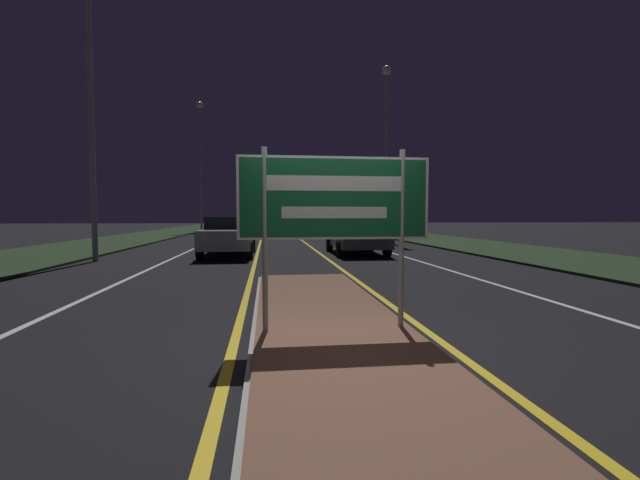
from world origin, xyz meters
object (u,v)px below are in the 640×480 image
(car_receding_2, at_px, (304,223))
(streetlight_right_near, at_px, (386,128))
(highway_sign, at_px, (335,204))
(streetlight_left_far, at_px, (200,146))
(car_receding_0, at_px, (357,236))
(car_receding_1, at_px, (368,226))
(car_approaching_0, at_px, (229,235))
(streetlight_left_near, at_px, (89,33))

(car_receding_2, bearing_deg, streetlight_right_near, -77.14)
(streetlight_right_near, bearing_deg, highway_sign, -107.49)
(streetlight_right_near, bearing_deg, streetlight_left_far, 131.90)
(streetlight_left_far, height_order, streetlight_right_near, streetlight_left_far)
(car_receding_0, xyz_separation_m, car_receding_1, (3.07, 11.03, 0.07))
(streetlight_left_far, height_order, car_approaching_0, streetlight_left_far)
(car_receding_2, bearing_deg, streetlight_left_far, -171.80)
(streetlight_right_near, xyz_separation_m, car_approaching_0, (-8.43, -8.11, -5.88))
(car_receding_2, height_order, car_approaching_0, car_approaching_0)
(streetlight_left_far, height_order, car_receding_0, streetlight_left_far)
(car_receding_1, xyz_separation_m, car_receding_2, (-3.19, 12.60, -0.04))
(streetlight_left_near, distance_m, car_receding_2, 27.70)
(streetlight_left_near, relative_size, car_receding_2, 2.51)
(car_receding_1, distance_m, car_receding_2, 13.00)
(streetlight_right_near, bearing_deg, car_receding_2, 102.86)
(car_receding_1, bearing_deg, highway_sign, -104.44)
(streetlight_left_near, xyz_separation_m, car_receding_0, (9.23, 1.66, -6.69))
(streetlight_left_far, xyz_separation_m, car_receding_1, (12.41, -11.28, -6.82))
(streetlight_left_near, relative_size, car_receding_0, 2.53)
(highway_sign, bearing_deg, car_receding_2, 85.81)
(car_receding_1, height_order, car_receding_2, car_receding_1)
(car_receding_0, height_order, car_approaching_0, car_approaching_0)
(streetlight_left_far, bearing_deg, streetlight_right_near, -48.10)
(highway_sign, distance_m, car_approaching_0, 11.58)
(streetlight_left_near, height_order, car_receding_1, streetlight_left_near)
(streetlight_left_near, xyz_separation_m, streetlight_left_far, (-0.11, 23.97, 0.19))
(car_receding_2, bearing_deg, car_approaching_0, -101.64)
(car_receding_1, height_order, car_approaching_0, car_receding_1)
(streetlight_left_near, height_order, car_receding_0, streetlight_left_near)
(streetlight_left_near, distance_m, car_receding_0, 11.52)
(car_receding_1, bearing_deg, streetlight_right_near, -83.08)
(streetlight_right_near, relative_size, car_approaching_0, 2.18)
(streetlight_left_near, height_order, car_receding_2, streetlight_left_near)
(streetlight_left_near, xyz_separation_m, car_receding_2, (9.11, 25.30, -6.66))
(streetlight_right_near, distance_m, car_receding_2, 17.02)
(highway_sign, bearing_deg, streetlight_right_near, 72.51)
(streetlight_left_near, relative_size, car_receding_1, 2.48)
(car_approaching_0, bearing_deg, highway_sign, -78.44)
(highway_sign, distance_m, streetlight_left_near, 13.01)
(streetlight_right_near, distance_m, car_receding_1, 6.58)
(streetlight_left_far, distance_m, car_receding_1, 18.10)
(car_receding_1, distance_m, car_approaching_0, 13.69)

